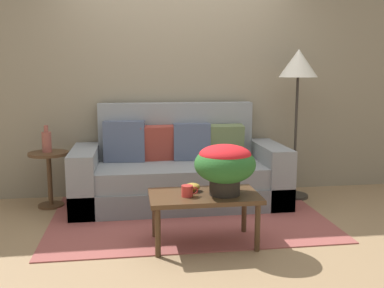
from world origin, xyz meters
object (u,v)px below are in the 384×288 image
at_px(coffee_mug, 188,191).
at_px(table_vase, 47,141).
at_px(side_table, 49,169).
at_px(floor_lamp, 298,73).
at_px(coffee_table, 204,200).
at_px(potted_plant, 225,164).
at_px(snack_bowl, 192,187).
at_px(couch, 179,173).

xyz_separation_m(coffee_mug, table_vase, (-1.30, 1.29, 0.23)).
height_order(side_table, coffee_mug, side_table).
bearing_deg(floor_lamp, coffee_mug, -138.08).
xyz_separation_m(coffee_table, potted_plant, (0.16, -0.04, 0.31)).
xyz_separation_m(coffee_mug, snack_bowl, (0.06, 0.15, -0.01)).
relative_size(coffee_table, snack_bowl, 6.83).
bearing_deg(table_vase, side_table, -53.65).
height_order(coffee_table, potted_plant, potted_plant).
bearing_deg(potted_plant, floor_lamp, 48.79).
xyz_separation_m(floor_lamp, table_vase, (-2.68, 0.05, -0.70)).
height_order(coffee_table, side_table, side_table).
relative_size(side_table, floor_lamp, 0.35).
bearing_deg(couch, floor_lamp, 1.32).
xyz_separation_m(couch, potted_plant, (0.23, -1.20, 0.35)).
height_order(snack_bowl, table_vase, table_vase).
height_order(coffee_table, floor_lamp, floor_lamp).
bearing_deg(potted_plant, coffee_mug, -178.07).
relative_size(potted_plant, table_vase, 1.76).
bearing_deg(side_table, table_vase, 126.35).
xyz_separation_m(side_table, coffee_mug, (1.29, -1.27, 0.07)).
distance_m(coffee_mug, table_vase, 1.84).
relative_size(coffee_table, side_table, 1.53).
bearing_deg(potted_plant, snack_bowl, 150.46).
bearing_deg(coffee_mug, table_vase, 135.30).
distance_m(side_table, snack_bowl, 1.75).
bearing_deg(side_table, snack_bowl, -39.75).
bearing_deg(potted_plant, coffee_table, 167.56).
xyz_separation_m(coffee_table, coffee_mug, (-0.14, -0.05, 0.10)).
relative_size(coffee_table, floor_lamp, 0.54).
relative_size(couch, snack_bowl, 17.07).
bearing_deg(snack_bowl, table_vase, 140.08).
height_order(floor_lamp, table_vase, floor_lamp).
height_order(side_table, floor_lamp, floor_lamp).
xyz_separation_m(couch, floor_lamp, (1.31, 0.03, 1.06)).
relative_size(couch, coffee_mug, 16.43).
bearing_deg(coffee_table, side_table, 139.44).
bearing_deg(couch, table_vase, 176.80).
height_order(coffee_table, table_vase, table_vase).
bearing_deg(coffee_table, snack_bowl, 128.53).
distance_m(coffee_table, snack_bowl, 0.16).
distance_m(couch, potted_plant, 1.27).
xyz_separation_m(side_table, potted_plant, (1.59, -1.26, 0.28)).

